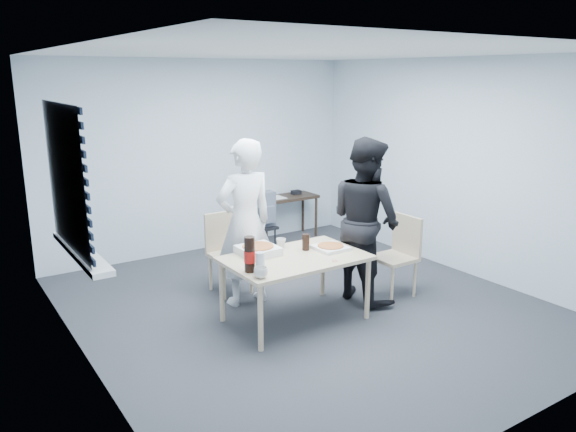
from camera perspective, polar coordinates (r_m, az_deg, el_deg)
room at (r=5.10m, az=-21.21°, el=2.45°), size 5.00×5.00×5.00m
dining_table at (r=5.52m, az=0.74°, el=-4.74°), size 1.37×0.87×0.66m
chair_far at (r=6.37m, az=-6.27°, el=-3.08°), size 0.42×0.42×0.89m
chair_right at (r=6.33m, az=11.27°, el=-3.38°), size 0.42×0.42×0.89m
person_white at (r=5.89m, az=-4.40°, el=-0.70°), size 0.65×0.42×1.77m
person_black at (r=6.05m, az=7.86°, el=-0.38°), size 0.47×0.86×1.77m
side_table at (r=8.32m, az=-0.26°, el=1.48°), size 0.96×0.43×0.64m
stool at (r=7.46m, az=-2.61°, el=-1.82°), size 0.32×0.32×0.45m
backpack at (r=7.36m, az=-2.58°, el=0.64°), size 0.33×0.24×0.46m
pizza_box_a at (r=5.56m, az=-3.06°, el=-3.46°), size 0.36×0.36×0.09m
pizza_box_b at (r=5.73m, az=4.34°, el=-3.19°), size 0.31×0.31×0.04m
mug_a at (r=4.93m, az=-2.78°, el=-5.76°), size 0.17×0.17×0.10m
mug_b at (r=5.77m, az=-0.72°, el=-2.76°), size 0.10×0.10×0.09m
cola_glass at (r=5.68m, az=1.82°, el=-2.66°), size 0.08×0.08×0.17m
soda_bottle at (r=5.05m, az=-3.92°, el=-3.97°), size 0.10×0.10×0.33m
plastic_cups at (r=5.02m, az=-2.84°, el=-4.78°), size 0.10×0.10×0.20m
rubber_band at (r=5.39m, az=4.78°, el=-4.57°), size 0.07×0.07×0.00m
papers at (r=8.22m, az=-1.15°, el=1.90°), size 0.26×0.31×0.00m
black_box at (r=8.45m, az=0.82°, el=2.43°), size 0.14×0.11×0.06m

